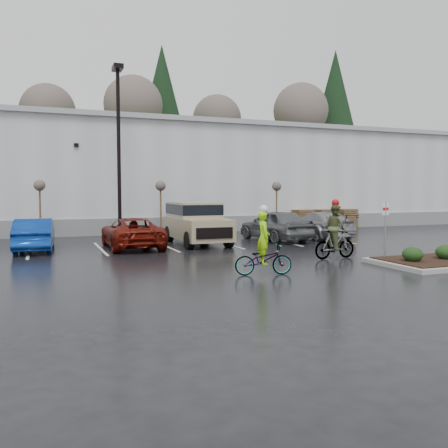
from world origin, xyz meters
name	(u,v)px	position (x,y,z in m)	size (l,w,h in m)	color
ground	(297,269)	(0.00, 0.00, 0.00)	(120.00, 120.00, 0.00)	black
warehouse	(152,177)	(0.00, 21.99, 3.65)	(60.50, 15.50, 7.20)	silver
wooded_ridge	(110,188)	(0.00, 45.00, 3.00)	(80.00, 25.00, 6.00)	#25411B
lamppost	(119,133)	(-4.00, 12.00, 5.69)	(0.50, 1.00, 9.22)	black
sapling_west	(40,189)	(-8.00, 13.00, 2.73)	(0.60, 0.60, 3.20)	#472E1C
sapling_mid	(161,189)	(-1.50, 13.00, 2.73)	(0.60, 0.60, 3.20)	#472E1C
sapling_east	(277,189)	(6.00, 13.00, 2.73)	(0.60, 0.60, 3.20)	#472E1C
pallet_stack_a	(303,220)	(8.50, 14.00, 0.68)	(1.20, 1.20, 1.35)	#472E1C
pallet_stack_b	(324,219)	(10.20, 14.00, 0.68)	(1.20, 1.20, 1.35)	#472E1C
pallet_stack_c	(346,218)	(12.00, 14.00, 0.68)	(1.20, 1.20, 1.35)	#472E1C
shrub_a	(413,254)	(4.00, -1.00, 0.41)	(0.70, 0.70, 0.52)	black
shrub_b	(446,252)	(5.50, -1.00, 0.41)	(0.70, 0.70, 0.52)	black
fire_lane_sign	(385,224)	(3.80, 0.20, 1.41)	(0.30, 0.05, 2.20)	gray
car_blue	(35,235)	(-8.25, 8.32, 0.71)	(1.50, 4.31, 1.42)	#0D3798
car_red	(132,233)	(-4.11, 7.85, 0.69)	(2.30, 5.00, 1.39)	#651109
suv_tan	(197,223)	(-0.86, 8.20, 1.03)	(2.20, 5.10, 2.06)	tan
car_grey	(275,225)	(3.52, 8.39, 0.82)	(1.93, 4.81, 1.64)	#5D5F61
car_far_silver	(319,225)	(6.30, 8.53, 0.74)	(2.06, 5.07, 1.47)	#9B9DA2
cyclist_hivis	(263,253)	(-1.57, -0.67, 0.68)	(1.89, 0.99, 2.17)	#3F3F44
cyclist_olive	(335,237)	(2.53, 1.50, 0.84)	(1.80, 0.87, 2.29)	#3F3F44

